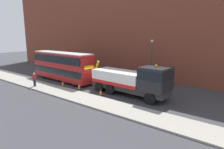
% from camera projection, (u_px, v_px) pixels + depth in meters
% --- Properties ---
extents(ground_plane, '(120.00, 120.00, 0.00)m').
position_uv_depth(ground_plane, '(95.00, 87.00, 24.56)').
color(ground_plane, '#38383D').
extents(near_kerb, '(60.00, 2.80, 0.15)m').
position_uv_depth(near_kerb, '(69.00, 94.00, 21.30)').
color(near_kerb, gray).
rests_on(near_kerb, ground_plane).
extents(building_facade, '(60.00, 1.50, 16.00)m').
position_uv_depth(building_facade, '(131.00, 24.00, 29.25)').
color(building_facade, brown).
rests_on(building_facade, ground_plane).
extents(recovery_tow_truck, '(10.19, 3.01, 3.67)m').
position_uv_depth(recovery_tow_truck, '(132.00, 80.00, 20.65)').
color(recovery_tow_truck, '#2D2D2D').
rests_on(recovery_tow_truck, ground_plane).
extents(double_decker_bus, '(11.12, 3.01, 4.06)m').
position_uv_depth(double_decker_bus, '(62.00, 65.00, 27.63)').
color(double_decker_bus, '#AD1E1E').
rests_on(double_decker_bus, ground_plane).
extents(pedestrian_onlooker, '(0.45, 0.48, 1.71)m').
position_uv_depth(pedestrian_onlooker, '(34.00, 80.00, 24.24)').
color(pedestrian_onlooker, '#232333').
rests_on(pedestrian_onlooker, near_kerb).
extents(traffic_cone_near_bus, '(0.36, 0.36, 0.72)m').
position_uv_depth(traffic_cone_near_bus, '(63.00, 84.00, 24.87)').
color(traffic_cone_near_bus, orange).
rests_on(traffic_cone_near_bus, ground_plane).
extents(traffic_cone_midway, '(0.36, 0.36, 0.72)m').
position_uv_depth(traffic_cone_midway, '(79.00, 87.00, 23.40)').
color(traffic_cone_midway, orange).
rests_on(traffic_cone_midway, ground_plane).
extents(traffic_cone_near_truck, '(0.36, 0.36, 0.72)m').
position_uv_depth(traffic_cone_near_truck, '(101.00, 93.00, 20.99)').
color(traffic_cone_near_truck, orange).
rests_on(traffic_cone_near_truck, ground_plane).
extents(street_lamp, '(0.36, 0.36, 5.83)m').
position_uv_depth(street_lamp, '(151.00, 58.00, 25.69)').
color(street_lamp, '#38383D').
rests_on(street_lamp, ground_plane).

